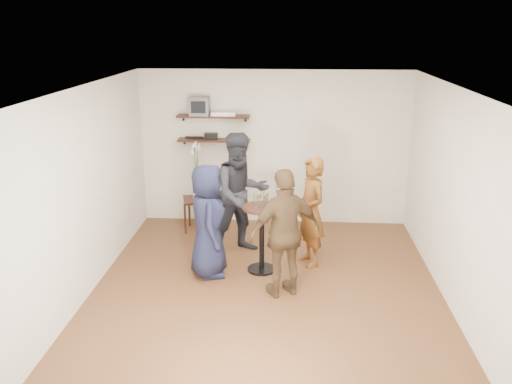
{
  "coord_description": "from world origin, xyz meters",
  "views": [
    {
      "loc": [
        0.29,
        -6.41,
        3.32
      ],
      "look_at": [
        -0.17,
        0.4,
        1.18
      ],
      "focal_mm": 38.0,
      "sensor_mm": 36.0,
      "label": 1
    }
  ],
  "objects_px": {
    "crt_monitor": "(200,106)",
    "person_brown": "(285,233)",
    "dvd_deck": "(224,113)",
    "radio": "(211,136)",
    "side_table": "(198,204)",
    "person_dark": "(241,194)",
    "person_navy": "(208,221)",
    "drinks_table": "(262,230)",
    "person_plaid": "(311,212)"
  },
  "relations": [
    {
      "from": "radio",
      "to": "side_table",
      "type": "relative_size",
      "value": 0.4
    },
    {
      "from": "dvd_deck",
      "to": "person_dark",
      "type": "height_order",
      "value": "dvd_deck"
    },
    {
      "from": "person_dark",
      "to": "person_plaid",
      "type": "bearing_deg",
      "value": -47.6
    },
    {
      "from": "person_dark",
      "to": "side_table",
      "type": "bearing_deg",
      "value": 105.57
    },
    {
      "from": "person_plaid",
      "to": "person_dark",
      "type": "distance_m",
      "value": 1.09
    },
    {
      "from": "radio",
      "to": "person_navy",
      "type": "distance_m",
      "value": 2.18
    },
    {
      "from": "drinks_table",
      "to": "person_plaid",
      "type": "bearing_deg",
      "value": 22.89
    },
    {
      "from": "person_navy",
      "to": "person_brown",
      "type": "relative_size",
      "value": 0.94
    },
    {
      "from": "crt_monitor",
      "to": "person_brown",
      "type": "xyz_separation_m",
      "value": [
        1.45,
        -2.53,
        -1.19
      ]
    },
    {
      "from": "crt_monitor",
      "to": "drinks_table",
      "type": "relative_size",
      "value": 0.34
    },
    {
      "from": "person_navy",
      "to": "person_dark",
      "type": "bearing_deg",
      "value": -37.39
    },
    {
      "from": "radio",
      "to": "person_brown",
      "type": "xyz_separation_m",
      "value": [
        1.28,
        -2.53,
        -0.69
      ]
    },
    {
      "from": "person_dark",
      "to": "drinks_table",
      "type": "bearing_deg",
      "value": -90.0
    },
    {
      "from": "person_brown",
      "to": "crt_monitor",
      "type": "bearing_deg",
      "value": -86.58
    },
    {
      "from": "drinks_table",
      "to": "person_plaid",
      "type": "distance_m",
      "value": 0.75
    },
    {
      "from": "radio",
      "to": "person_plaid",
      "type": "xyz_separation_m",
      "value": [
        1.63,
        -1.59,
        -0.74
      ]
    },
    {
      "from": "crt_monitor",
      "to": "person_dark",
      "type": "height_order",
      "value": "crt_monitor"
    },
    {
      "from": "person_dark",
      "to": "dvd_deck",
      "type": "bearing_deg",
      "value": 79.43
    },
    {
      "from": "person_navy",
      "to": "crt_monitor",
      "type": "bearing_deg",
      "value": -1.46
    },
    {
      "from": "dvd_deck",
      "to": "radio",
      "type": "height_order",
      "value": "dvd_deck"
    },
    {
      "from": "side_table",
      "to": "person_navy",
      "type": "xyz_separation_m",
      "value": [
        0.43,
        -1.65,
        0.32
      ]
    },
    {
      "from": "side_table",
      "to": "drinks_table",
      "type": "xyz_separation_m",
      "value": [
        1.14,
        -1.48,
        0.15
      ]
    },
    {
      "from": "radio",
      "to": "person_brown",
      "type": "bearing_deg",
      "value": -63.2
    },
    {
      "from": "crt_monitor",
      "to": "drinks_table",
      "type": "distance_m",
      "value": 2.6
    },
    {
      "from": "radio",
      "to": "person_navy",
      "type": "bearing_deg",
      "value": -83.38
    },
    {
      "from": "side_table",
      "to": "person_plaid",
      "type": "bearing_deg",
      "value": -33.36
    },
    {
      "from": "crt_monitor",
      "to": "side_table",
      "type": "height_order",
      "value": "crt_monitor"
    },
    {
      "from": "dvd_deck",
      "to": "person_navy",
      "type": "distance_m",
      "value": 2.32
    },
    {
      "from": "radio",
      "to": "person_brown",
      "type": "height_order",
      "value": "person_brown"
    },
    {
      "from": "drinks_table",
      "to": "person_dark",
      "type": "height_order",
      "value": "person_dark"
    },
    {
      "from": "side_table",
      "to": "drinks_table",
      "type": "distance_m",
      "value": 1.88
    },
    {
      "from": "radio",
      "to": "person_dark",
      "type": "distance_m",
      "value": 1.5
    },
    {
      "from": "side_table",
      "to": "person_dark",
      "type": "xyz_separation_m",
      "value": [
        0.8,
        -0.84,
        0.45
      ]
    },
    {
      "from": "side_table",
      "to": "person_plaid",
      "type": "xyz_separation_m",
      "value": [
        1.82,
        -1.2,
        0.32
      ]
    },
    {
      "from": "crt_monitor",
      "to": "dvd_deck",
      "type": "bearing_deg",
      "value": 0.0
    },
    {
      "from": "dvd_deck",
      "to": "person_navy",
      "type": "height_order",
      "value": "dvd_deck"
    },
    {
      "from": "person_navy",
      "to": "drinks_table",
      "type": "bearing_deg",
      "value": -90.0
    },
    {
      "from": "side_table",
      "to": "person_dark",
      "type": "distance_m",
      "value": 1.24
    },
    {
      "from": "dvd_deck",
      "to": "side_table",
      "type": "bearing_deg",
      "value": -136.36
    },
    {
      "from": "side_table",
      "to": "person_brown",
      "type": "relative_size",
      "value": 0.34
    },
    {
      "from": "person_plaid",
      "to": "person_brown",
      "type": "distance_m",
      "value": 1.01
    },
    {
      "from": "dvd_deck",
      "to": "person_brown",
      "type": "xyz_separation_m",
      "value": [
        1.06,
        -2.53,
        -1.07
      ]
    },
    {
      "from": "radio",
      "to": "person_dark",
      "type": "xyz_separation_m",
      "value": [
        0.61,
        -1.23,
        -0.61
      ]
    },
    {
      "from": "drinks_table",
      "to": "person_plaid",
      "type": "relative_size",
      "value": 0.6
    },
    {
      "from": "crt_monitor",
      "to": "person_brown",
      "type": "distance_m",
      "value": 3.15
    },
    {
      "from": "dvd_deck",
      "to": "radio",
      "type": "distance_m",
      "value": 0.44
    },
    {
      "from": "dvd_deck",
      "to": "drinks_table",
      "type": "height_order",
      "value": "dvd_deck"
    },
    {
      "from": "person_navy",
      "to": "dvd_deck",
      "type": "bearing_deg",
      "value": -12.38
    },
    {
      "from": "person_dark",
      "to": "person_brown",
      "type": "distance_m",
      "value": 1.47
    },
    {
      "from": "person_plaid",
      "to": "crt_monitor",
      "type": "bearing_deg",
      "value": -154.29
    }
  ]
}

